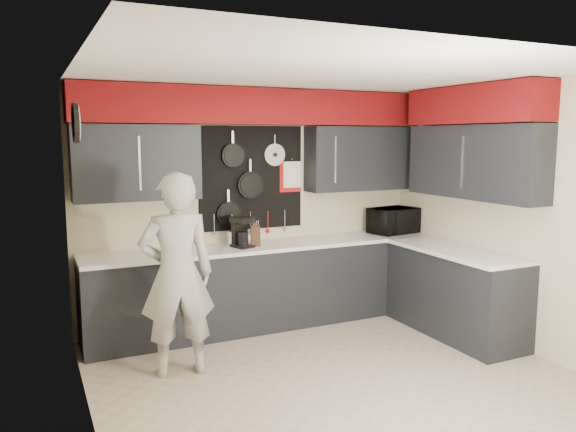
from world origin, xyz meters
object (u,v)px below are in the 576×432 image
coffee_maker (241,231)px  microwave (393,221)px  utensil_crock (233,238)px  person (177,275)px  knife_block (256,236)px

coffee_maker → microwave: bearing=-17.2°
microwave → utensil_crock: (-2.03, 0.08, -0.08)m
utensil_crock → coffee_maker: coffee_maker is taller
microwave → person: person is taller
microwave → person: 3.00m
knife_block → person: size_ratio=0.12×
utensil_crock → person: bearing=-132.5°
knife_block → person: person is taller
utensil_crock → microwave: bearing=-2.4°
coffee_maker → person: size_ratio=0.18×
microwave → coffee_maker: coffee_maker is taller
person → microwave: bearing=-157.8°
knife_block → utensil_crock: (-0.21, 0.12, -0.03)m
microwave → coffee_maker: 1.97m
microwave → utensil_crock: bearing=167.5°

